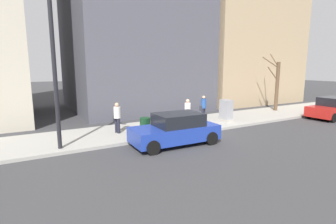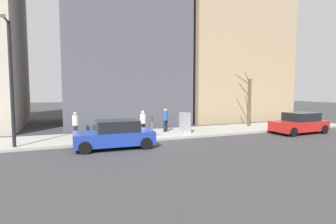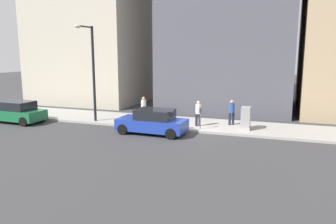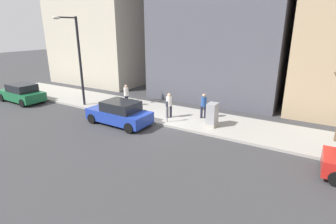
# 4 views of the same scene
# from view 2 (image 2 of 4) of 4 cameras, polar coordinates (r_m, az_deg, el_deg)

# --- Properties ---
(ground_plane) EXTENTS (120.00, 120.00, 0.00)m
(ground_plane) POSITION_cam_2_polar(r_m,az_deg,el_deg) (16.09, -4.76, -6.48)
(ground_plane) COLOR #38383A
(sidewalk) EXTENTS (4.00, 36.00, 0.15)m
(sidewalk) POSITION_cam_2_polar(r_m,az_deg,el_deg) (17.97, -6.65, -5.08)
(sidewalk) COLOR #9E9B93
(sidewalk) RESTS_ON ground
(parked_car_red) EXTENTS (2.05, 4.26, 1.52)m
(parked_car_red) POSITION_cam_2_polar(r_m,az_deg,el_deg) (21.32, 26.71, -2.21)
(parked_car_red) COLOR red
(parked_car_red) RESTS_ON ground
(parked_car_blue) EXTENTS (2.02, 4.25, 1.52)m
(parked_car_blue) POSITION_cam_2_polar(r_m,az_deg,el_deg) (14.46, -11.45, -4.88)
(parked_car_blue) COLOR #1E389E
(parked_car_blue) RESTS_ON ground
(parking_meter) EXTENTS (0.14, 0.10, 1.35)m
(parking_meter) POSITION_cam_2_polar(r_m,az_deg,el_deg) (16.51, -3.50, -2.75)
(parking_meter) COLOR slate
(parking_meter) RESTS_ON sidewalk
(utility_box) EXTENTS (0.83, 0.61, 1.43)m
(utility_box) POSITION_cam_2_polar(r_m,az_deg,el_deg) (18.31, 3.68, -2.42)
(utility_box) COLOR #A8A399
(utility_box) RESTS_ON sidewalk
(streetlamp) EXTENTS (1.97, 0.32, 6.50)m
(streetlamp) POSITION_cam_2_polar(r_m,az_deg,el_deg) (15.59, -31.16, 7.33)
(streetlamp) COLOR black
(streetlamp) RESTS_ON sidewalk
(bare_tree) EXTENTS (1.42, 1.24, 4.61)m
(bare_tree) POSITION_cam_2_polar(r_m,az_deg,el_deg) (22.86, 17.19, 2.36)
(bare_tree) COLOR brown
(bare_tree) RESTS_ON sidewalk
(trash_bin) EXTENTS (0.56, 0.56, 0.90)m
(trash_bin) POSITION_cam_2_polar(r_m,az_deg,el_deg) (16.29, -15.14, -4.35)
(trash_bin) COLOR #14381E
(trash_bin) RESTS_ON sidewalk
(pedestrian_near_meter) EXTENTS (0.36, 0.37, 1.66)m
(pedestrian_near_meter) POSITION_cam_2_polar(r_m,az_deg,el_deg) (18.85, -0.55, -1.48)
(pedestrian_near_meter) COLOR #1E1E2D
(pedestrian_near_meter) RESTS_ON sidewalk
(pedestrian_midblock) EXTENTS (0.36, 0.36, 1.66)m
(pedestrian_midblock) POSITION_cam_2_polar(r_m,az_deg,el_deg) (17.19, -5.49, -2.10)
(pedestrian_midblock) COLOR #1E1E2D
(pedestrian_midblock) RESTS_ON sidewalk
(pedestrian_far_corner) EXTENTS (0.39, 0.36, 1.66)m
(pedestrian_far_corner) POSITION_cam_2_polar(r_m,az_deg,el_deg) (17.14, -19.51, -2.37)
(pedestrian_far_corner) COLOR #1E1E2D
(pedestrian_far_corner) RESTS_ON sidewalk
(office_tower_left) EXTENTS (11.35, 11.35, 25.17)m
(office_tower_left) POSITION_cam_2_polar(r_m,az_deg,el_deg) (32.62, 11.16, 21.50)
(office_tower_left) COLOR tan
(office_tower_left) RESTS_ON ground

